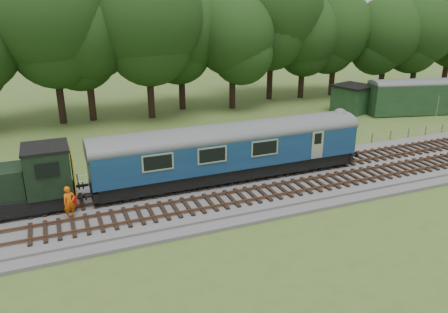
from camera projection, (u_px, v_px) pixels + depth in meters
name	position (u px, v px, depth m)	size (l,w,h in m)	color
ground	(298.00, 181.00, 29.84)	(120.00, 120.00, 0.00)	#466224
ballast	(298.00, 179.00, 29.78)	(70.00, 7.00, 0.35)	#4C4C4F
track_north	(288.00, 169.00, 30.92)	(67.20, 2.40, 0.21)	black
track_south	(311.00, 184.00, 28.30)	(67.20, 2.40, 0.21)	black
fence	(267.00, 160.00, 33.76)	(64.00, 0.12, 1.00)	#6B6054
tree_line	(195.00, 110.00, 48.99)	(70.00, 8.00, 18.00)	black
dmu_railcar	(230.00, 147.00, 28.60)	(18.05, 2.86, 3.88)	black
worker	(69.00, 202.00, 23.83)	(0.68, 0.45, 1.87)	#E25A0B
parked_coach	(435.00, 94.00, 46.81)	(14.67, 5.92, 3.70)	#17331E
shed	(352.00, 98.00, 47.49)	(4.56, 4.56, 2.99)	#17331E
caravan	(437.00, 101.00, 48.13)	(4.53, 2.21, 2.21)	#A7A7A3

